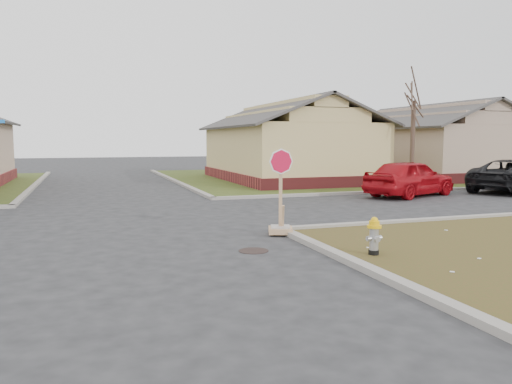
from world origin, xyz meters
name	(u,v)px	position (x,y,z in m)	size (l,w,h in m)	color
ground	(146,254)	(0.00, 0.00, 0.00)	(120.00, 120.00, 0.00)	#252527
verge_far_right	(439,174)	(22.00, 18.00, 0.03)	(37.00, 19.00, 0.05)	#364619
curbs	(127,218)	(0.00, 5.00, 0.00)	(80.00, 40.00, 0.12)	gray
manhole	(254,251)	(2.20, -0.50, 0.01)	(0.64, 0.64, 0.01)	black
side_house_yellow	(287,143)	(10.00, 16.50, 2.19)	(7.60, 11.60, 4.70)	maroon
side_house_tan	(430,142)	(20.00, 16.50, 2.19)	(7.60, 11.60, 4.70)	maroon
tree_mid_right	(412,144)	(14.00, 10.20, 2.15)	(0.22, 0.22, 4.20)	#3E2D23
fire_hydrant	(374,234)	(4.33, -1.80, 0.47)	(0.29, 0.29, 0.77)	black
stop_sign	(281,215)	(3.41, 0.99, 0.50)	(0.60, 0.58, 2.11)	tan
red_sedan	(410,178)	(11.72, 7.20, 0.77)	(1.83, 4.55, 1.55)	#AB0C14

